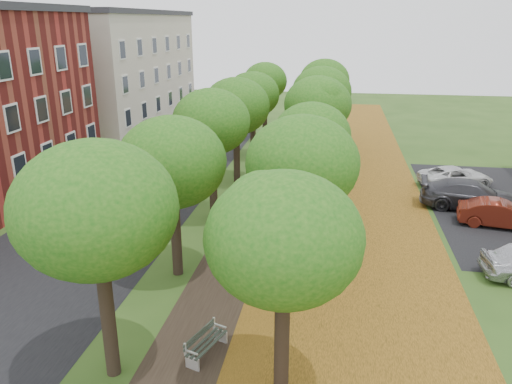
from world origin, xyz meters
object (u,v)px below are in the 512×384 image
at_px(car_red, 501,214).
at_px(car_grey, 471,195).
at_px(bench, 205,343).
at_px(car_white, 456,177).

bearing_deg(car_red, car_grey, 28.93).
bearing_deg(bench, car_grey, -17.49).
xyz_separation_m(bench, car_white, (10.82, 18.05, 0.20)).
relative_size(car_red, car_grey, 0.75).
bearing_deg(car_white, bench, 131.30).
bearing_deg(car_grey, car_white, 6.98).
bearing_deg(bench, car_red, -24.71).
bearing_deg(car_white, car_grey, 162.23).
xyz_separation_m(car_red, car_white, (-0.82, 6.16, -0.04)).
xyz_separation_m(car_red, car_grey, (-0.82, 2.38, 0.11)).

